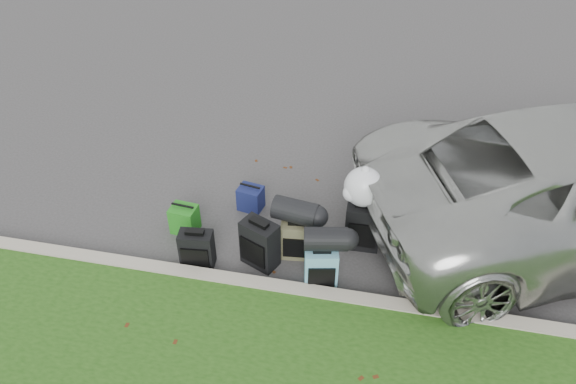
% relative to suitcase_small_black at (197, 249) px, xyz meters
% --- Properties ---
extents(ground, '(120.00, 120.00, 0.00)m').
position_rel_suitcase_small_black_xyz_m(ground, '(1.02, 0.73, -0.25)').
color(ground, '#383535').
rests_on(ground, ground).
extents(curb, '(120.00, 0.18, 0.15)m').
position_rel_suitcase_small_black_xyz_m(curb, '(1.02, -0.27, -0.18)').
color(curb, '#9E937F').
rests_on(curb, ground).
extents(suitcase_small_black, '(0.42, 0.26, 0.50)m').
position_rel_suitcase_small_black_xyz_m(suitcase_small_black, '(0.00, 0.00, 0.00)').
color(suitcase_small_black, black).
rests_on(suitcase_small_black, ground).
extents(suitcase_large_black_left, '(0.50, 0.42, 0.62)m').
position_rel_suitcase_small_black_xyz_m(suitcase_large_black_left, '(0.73, 0.18, 0.06)').
color(suitcase_large_black_left, black).
rests_on(suitcase_large_black_left, ground).
extents(suitcase_olive, '(0.39, 0.27, 0.51)m').
position_rel_suitcase_small_black_xyz_m(suitcase_olive, '(1.14, 0.40, 0.01)').
color(suitcase_olive, '#48462E').
rests_on(suitcase_olive, ground).
extents(suitcase_teal, '(0.41, 0.30, 0.54)m').
position_rel_suitcase_small_black_xyz_m(suitcase_teal, '(1.51, -0.03, 0.02)').
color(suitcase_teal, teal).
rests_on(suitcase_teal, ground).
extents(suitcase_large_black_right, '(0.43, 0.26, 0.64)m').
position_rel_suitcase_small_black_xyz_m(suitcase_large_black_right, '(1.91, 0.74, 0.07)').
color(suitcase_large_black_right, black).
rests_on(suitcase_large_black_right, ground).
extents(tote_green, '(0.35, 0.29, 0.37)m').
position_rel_suitcase_small_black_xyz_m(tote_green, '(-0.37, 0.55, -0.06)').
color(tote_green, '#227D1B').
rests_on(tote_green, ground).
extents(tote_navy, '(0.36, 0.30, 0.34)m').
position_rel_suitcase_small_black_xyz_m(tote_navy, '(0.36, 1.16, -0.08)').
color(tote_navy, '#161E50').
rests_on(tote_navy, ground).
extents(duffel_left, '(0.58, 0.37, 0.29)m').
position_rel_suitcase_small_black_xyz_m(duffel_left, '(1.11, 0.46, 0.40)').
color(duffel_left, black).
rests_on(duffel_left, suitcase_olive).
extents(duffel_right, '(0.53, 0.36, 0.27)m').
position_rel_suitcase_small_black_xyz_m(duffel_right, '(1.54, 0.04, 0.42)').
color(duffel_right, black).
rests_on(duffel_right, suitcase_teal).
extents(trash_bag, '(0.48, 0.48, 0.48)m').
position_rel_suitcase_small_black_xyz_m(trash_bag, '(1.87, 0.80, 0.63)').
color(trash_bag, white).
rests_on(trash_bag, suitcase_large_black_right).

